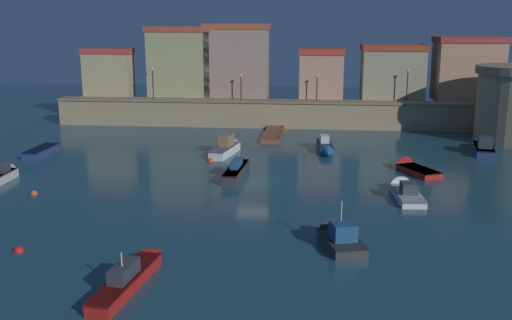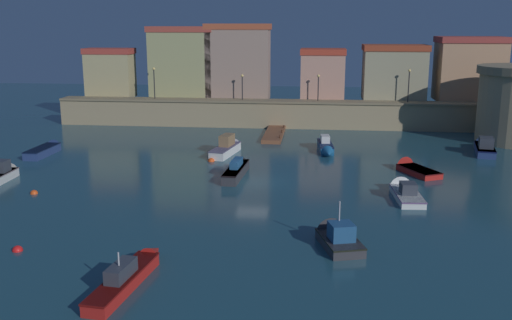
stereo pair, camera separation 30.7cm
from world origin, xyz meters
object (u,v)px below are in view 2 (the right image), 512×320
Objects in this scene: quay_lamp_1 at (242,83)px; moored_boat_6 at (404,190)px; moored_boat_8 at (411,168)px; quay_lamp_2 at (318,83)px; moored_boat_0 at (336,236)px; mooring_buoy_2 at (34,194)px; mooring_buoy_0 at (211,161)px; mooring_buoy_1 at (18,251)px; quay_lamp_0 at (154,78)px; moored_boat_1 at (484,146)px; moored_boat_10 at (3,173)px; moored_boat_7 at (130,273)px; moored_boat_9 at (228,147)px; moored_boat_4 at (47,149)px; moored_boat_5 at (326,147)px; quay_lamp_3 at (409,81)px; moored_boat_3 at (238,169)px.

quay_lamp_1 is 31.67m from moored_boat_6.
moored_boat_8 is (1.53, 7.09, -0.07)m from moored_boat_6.
quay_lamp_2 is 37.65m from moored_boat_0.
mooring_buoy_0 is at bearing 46.36° from mooring_buoy_2.
quay_lamp_2 is 36.51m from mooring_buoy_2.
moored_boat_8 is at bearing -37.29° from moored_boat_0.
mooring_buoy_0 is at bearing 73.26° from mooring_buoy_1.
quay_lamp_0 reaches higher than quay_lamp_1.
quay_lamp_2 reaches higher than moored_boat_1.
moored_boat_0 is at bearing -114.64° from moored_boat_10.
mooring_buoy_0 is 15.85m from mooring_buoy_2.
moored_boat_7 is at bearing -101.17° from quay_lamp_2.
mooring_buoy_1 is at bearing -149.92° from moored_boat_10.
moored_boat_9 is at bearing -52.75° from quay_lamp_0.
moored_boat_7 is (-15.02, -16.24, 0.10)m from moored_boat_6.
mooring_buoy_1 is at bearing -156.92° from moored_boat_4.
moored_boat_10 reaches higher than mooring_buoy_0.
moored_boat_0 reaches higher than mooring_buoy_2.
moored_boat_7 is 12.87× the size of mooring_buoy_1.
mooring_buoy_2 is (-21.22, -16.54, -0.47)m from moored_boat_5.
quay_lamp_3 is 0.52× the size of moored_boat_3.
moored_boat_3 is at bearing -105.42° from quay_lamp_2.
moored_boat_6 is at bearing -106.95° from moored_boat_4.
mooring_buoy_1 is at bearing -36.77° from moored_boat_5.
mooring_buoy_2 is at bearing -135.72° from quay_lamp_3.
moored_boat_7 is 1.09× the size of moored_boat_9.
mooring_buoy_2 is (-0.63, -29.88, -5.67)m from quay_lamp_0.
moored_boat_3 is (13.36, -22.87, -5.17)m from quay_lamp_0.
moored_boat_5 is 9.92× the size of mooring_buoy_0.
moored_boat_0 is 8.68× the size of mooring_buoy_2.
moored_boat_7 is at bearing -22.84° from mooring_buoy_1.
quay_lamp_0 is 1.22× the size of quay_lamp_2.
moored_boat_0 is at bearing -126.30° from moored_boat_4.
quay_lamp_2 reaches higher than moored_boat_3.
mooring_buoy_0 is (-25.46, -6.84, -0.52)m from moored_boat_1.
moored_boat_3 reaches higher than moored_boat_4.
moored_boat_5 is at bearing -64.82° from moored_boat_10.
quay_lamp_3 reaches higher than moored_boat_1.
moored_boat_10 is at bearing 103.47° from moored_boat_3.
moored_boat_8 is (-8.13, -8.58, -0.26)m from moored_boat_1.
moored_boat_1 is at bearing -45.96° from moored_boat_0.
moored_boat_4 is 1.00× the size of moored_boat_6.
moored_boat_0 is (10.28, -37.31, -4.82)m from quay_lamp_1.
moored_boat_8 is 9.23× the size of mooring_buoy_1.
moored_boat_4 is 33.62m from moored_boat_8.
moored_boat_4 is at bearing 111.88° from mooring_buoy_2.
moored_boat_1 is 1.12× the size of moored_boat_4.
moored_boat_4 is 25.30m from mooring_buoy_1.
quay_lamp_2 reaches higher than mooring_buoy_1.
quay_lamp_2 is 10.35m from quay_lamp_3.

